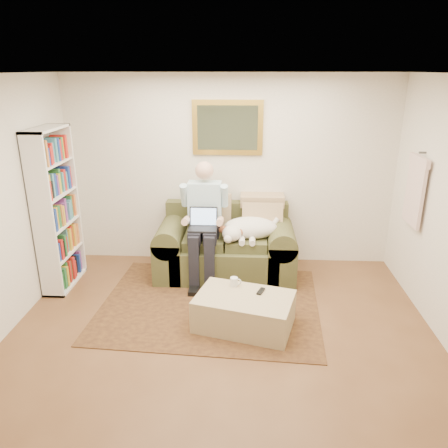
# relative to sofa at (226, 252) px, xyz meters

# --- Properties ---
(room_shell) EXTENTS (4.51, 5.00, 2.61)m
(room_shell) POSITION_rel_sofa_xyz_m (0.03, -1.65, 0.99)
(room_shell) COLOR brown
(room_shell) RESTS_ON ground
(rug) EXTENTS (2.65, 2.18, 0.01)m
(rug) POSITION_rel_sofa_xyz_m (-0.14, -0.85, -0.31)
(rug) COLOR #311C13
(rug) RESTS_ON room_shell
(sofa) EXTENTS (1.82, 0.93, 1.09)m
(sofa) POSITION_rel_sofa_xyz_m (0.00, 0.00, 0.00)
(sofa) COLOR brown
(sofa) RESTS_ON room_shell
(seated_man) EXTENTS (0.60, 0.86, 1.54)m
(seated_man) POSITION_rel_sofa_xyz_m (-0.27, -0.17, 0.45)
(seated_man) COLOR #8CC6D8
(seated_man) RESTS_ON sofa
(laptop) EXTENTS (0.35, 0.28, 0.26)m
(laptop) POSITION_rel_sofa_xyz_m (-0.27, -0.24, 0.49)
(laptop) COLOR black
(laptop) RESTS_ON seated_man
(sleeping_dog) EXTENTS (0.75, 0.47, 0.28)m
(sleeping_dog) POSITION_rel_sofa_xyz_m (0.33, -0.09, 0.38)
(sleeping_dog) COLOR white
(sleeping_dog) RESTS_ON sofa
(ottoman) EXTENTS (1.14, 0.88, 0.37)m
(ottoman) POSITION_rel_sofa_xyz_m (0.26, -1.31, -0.13)
(ottoman) COLOR tan
(ottoman) RESTS_ON room_shell
(coffee_mug) EXTENTS (0.08, 0.08, 0.10)m
(coffee_mug) POSITION_rel_sofa_xyz_m (0.15, -1.07, 0.10)
(coffee_mug) COLOR white
(coffee_mug) RESTS_ON ottoman
(tv_remote) EXTENTS (0.10, 0.16, 0.02)m
(tv_remote) POSITION_rel_sofa_xyz_m (0.44, -1.20, 0.06)
(tv_remote) COLOR black
(tv_remote) RESTS_ON ottoman
(bookshelf) EXTENTS (0.28, 0.80, 2.00)m
(bookshelf) POSITION_rel_sofa_xyz_m (-2.07, -0.41, 0.69)
(bookshelf) COLOR white
(bookshelf) RESTS_ON room_shell
(wall_mirror) EXTENTS (0.94, 0.04, 0.72)m
(wall_mirror) POSITION_rel_sofa_xyz_m (-0.00, 0.47, 1.59)
(wall_mirror) COLOR gold
(wall_mirror) RESTS_ON room_shell
(hanging_shirt) EXTENTS (0.06, 0.52, 0.90)m
(hanging_shirt) POSITION_rel_sofa_xyz_m (2.22, -0.41, 1.04)
(hanging_shirt) COLOR beige
(hanging_shirt) RESTS_ON room_shell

